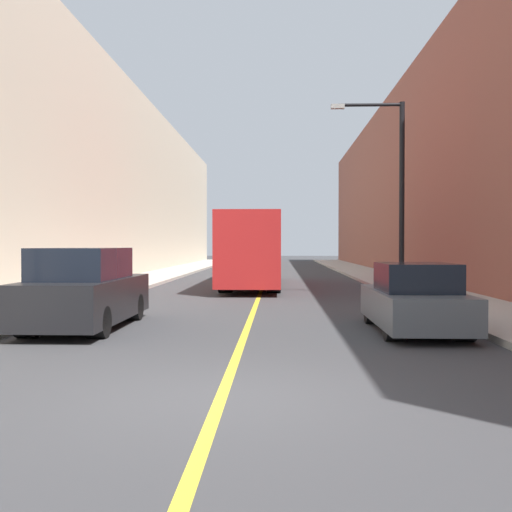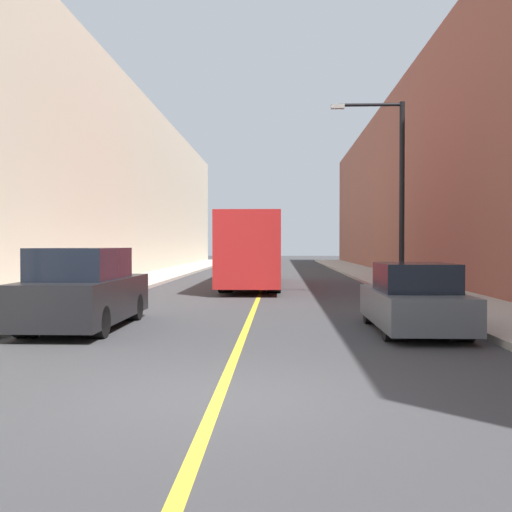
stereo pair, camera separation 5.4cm
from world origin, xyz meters
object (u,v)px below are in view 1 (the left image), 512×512
Objects in this scene: bus at (254,249)px; parked_suv_left at (85,291)px; car_right_near at (415,301)px; street_lamp_right at (395,183)px.

parked_suv_left is (-3.36, -14.33, -0.88)m from bus.
bus is 2.51× the size of parked_suv_left.
car_right_near is (7.58, -0.31, -0.18)m from parked_suv_left.
street_lamp_right is at bearing 81.86° from car_right_near.
parked_suv_left is at bearing 177.67° from car_right_near.
bus is at bearing 106.08° from car_right_near.
street_lamp_right reaches higher than bus.
street_lamp_right is (8.86, 8.68, 3.38)m from parked_suv_left.
bus reaches higher than parked_suv_left.
car_right_near is at bearing -98.14° from street_lamp_right.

